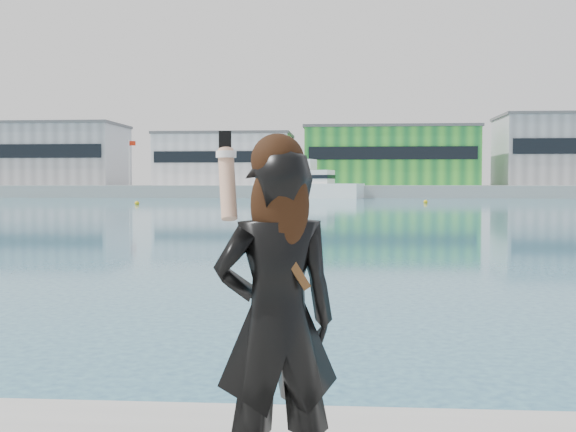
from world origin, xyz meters
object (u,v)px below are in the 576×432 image
object	(u,v)px
buoy_near	(426,203)
woman	(277,311)
motor_yacht	(305,184)
buoy_far	(137,205)

from	to	relation	value
buoy_near	woman	bearing A→B (deg)	-96.87
motor_yacht	woman	world-z (taller)	motor_yacht
buoy_far	woman	distance (m)	76.84
motor_yacht	buoy_near	size ratio (longest dim) A/B	35.94
buoy_far	motor_yacht	bearing A→B (deg)	66.54
buoy_near	buoy_far	xyz separation A→B (m)	(-32.04, -8.48, 0.00)
buoy_far	woman	xyz separation A→B (m)	(22.16, -73.56, 1.69)
buoy_near	buoy_far	size ratio (longest dim) A/B	1.00
buoy_far	buoy_near	bearing A→B (deg)	14.82
buoy_near	woman	size ratio (longest dim) A/B	0.29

